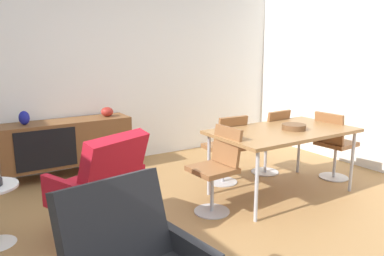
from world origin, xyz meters
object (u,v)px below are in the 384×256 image
sideboard (67,142)px  dining_chair_near_window (217,166)px  vase_sculptural_dark (107,112)px  dining_chair_back_left (226,147)px  lounge_chair_red (101,186)px  dining_chair_far_end (334,143)px  dining_chair_back_right (270,139)px  wooden_bowl_on_table (294,127)px  vase_cobalt (24,118)px  dining_table (283,133)px

sideboard → dining_chair_near_window: (0.99, -1.90, 0.03)m
vase_sculptural_dark → dining_chair_back_left: bearing=-54.1°
vase_sculptural_dark → lounge_chair_red: 1.95m
lounge_chair_red → dining_chair_far_end: bearing=-2.3°
dining_chair_near_window → lounge_chair_red: size_ratio=0.90×
dining_chair_back_left → lounge_chair_red: 1.74m
dining_chair_back_right → dining_chair_far_end: same height
wooden_bowl_on_table → dining_chair_far_end: dining_chair_far_end is taller
sideboard → vase_cobalt: vase_cobalt is taller
dining_chair_near_window → lounge_chair_red: (-1.15, 0.11, -0.00)m
sideboard → lounge_chair_red: size_ratio=1.69×
dining_table → lounge_chair_red: lounge_chair_red is taller
vase_cobalt → dining_chair_far_end: size_ratio=0.20×
dining_chair_back_left → dining_chair_near_window: bearing=-133.9°
wooden_bowl_on_table → dining_chair_near_window: 1.04m
dining_table → dining_chair_near_window: bearing=179.8°
sideboard → lounge_chair_red: (-0.16, -1.79, 0.03)m
vase_sculptural_dark → dining_table: vase_sculptural_dark is taller
vase_sculptural_dark → vase_cobalt: bearing=180.0°
sideboard → dining_chair_near_window: dining_chair_near_window is taller
dining_table → dining_chair_far_end: size_ratio=1.87×
dining_table → dining_chair_back_left: size_ratio=1.87×
dining_table → dining_chair_back_right: bearing=57.7°
dining_table → lounge_chair_red: size_ratio=1.69×
lounge_chair_red → sideboard: bearing=84.9°
sideboard → dining_chair_far_end: (2.77, -1.91, 0.03)m
dining_chair_back_left → dining_chair_back_right: bearing=0.0°
dining_table → dining_chair_near_window: dining_chair_near_window is taller
dining_chair_back_left → sideboard: bearing=138.6°
dining_chair_back_right → dining_chair_near_window: bearing=-155.9°
dining_chair_near_window → sideboard: bearing=117.5°
sideboard → dining_chair_back_right: size_ratio=1.87×
dining_table → vase_cobalt: bearing=141.0°
vase_sculptural_dark → dining_chair_far_end: (2.22, -1.91, -0.31)m
dining_chair_back_left → lounge_chair_red: bearing=-165.2°
vase_sculptural_dark → dining_chair_far_end: size_ratio=0.19×
wooden_bowl_on_table → lounge_chair_red: lounge_chair_red is taller
vase_cobalt → dining_chair_near_window: (1.47, -1.90, -0.33)m
dining_table → lounge_chair_red: (-2.04, 0.12, -0.23)m
dining_table → dining_chair_near_window: (-0.89, 0.00, -0.23)m
vase_cobalt → sideboard: bearing=-0.2°
dining_table → vase_sculptural_dark: bearing=124.9°
vase_sculptural_dark → dining_chair_far_end: dining_chair_far_end is taller
sideboard → dining_table: 2.69m
dining_table → dining_chair_back_left: 0.70m
dining_chair_near_window → dining_chair_back_left: bearing=46.1°
wooden_bowl_on_table → dining_chair_back_right: (0.25, 0.62, -0.30)m
dining_chair_far_end → dining_chair_back_left: bearing=155.6°
vase_sculptural_dark → dining_chair_back_right: dining_chair_back_right is taller
sideboard → lounge_chair_red: 1.80m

